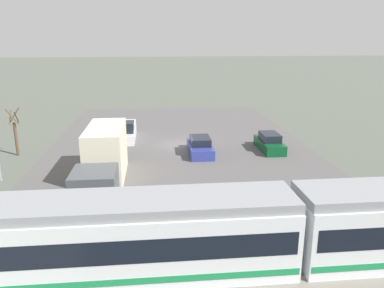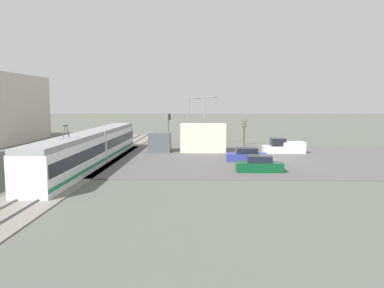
# 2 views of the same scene
# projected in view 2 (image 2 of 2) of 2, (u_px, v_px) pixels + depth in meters

# --- Properties ---
(ground_plane) EXTENTS (320.00, 320.00, 0.00)m
(ground_plane) POSITION_uv_depth(u_px,v_px,m) (270.00, 159.00, 42.50)
(ground_plane) COLOR #565B51
(road_surface) EXTENTS (23.17, 37.38, 0.08)m
(road_surface) POSITION_uv_depth(u_px,v_px,m) (270.00, 159.00, 42.50)
(road_surface) COLOR #565454
(road_surface) RESTS_ON ground
(rail_bed) EXTENTS (61.51, 4.40, 0.22)m
(rail_bed) POSITION_uv_depth(u_px,v_px,m) (103.00, 158.00, 43.09)
(rail_bed) COLOR gray
(rail_bed) RESTS_ON ground
(light_rail_tram) EXTENTS (29.83, 2.84, 4.52)m
(light_rail_tram) POSITION_uv_depth(u_px,v_px,m) (93.00, 148.00, 39.21)
(light_rail_tram) COLOR white
(light_rail_tram) RESTS_ON ground
(box_truck) EXTENTS (2.47, 9.82, 3.65)m
(box_truck) POSITION_uv_depth(u_px,v_px,m) (193.00, 139.00, 48.11)
(box_truck) COLOR #4C5156
(box_truck) RESTS_ON ground
(pickup_truck) EXTENTS (2.01, 5.21, 1.85)m
(pickup_truck) POSITION_uv_depth(u_px,v_px,m) (283.00, 147.00, 47.38)
(pickup_truck) COLOR silver
(pickup_truck) RESTS_ON ground
(sedan_car_0) EXTENTS (1.89, 4.43, 1.45)m
(sedan_car_0) POSITION_uv_depth(u_px,v_px,m) (247.00, 156.00, 40.91)
(sedan_car_0) COLOR navy
(sedan_car_0) RESTS_ON ground
(sedan_car_1) EXTENTS (1.71, 4.29, 1.50)m
(sedan_car_1) POSITION_uv_depth(u_px,v_px,m) (259.00, 165.00, 34.74)
(sedan_car_1) COLOR #0C4723
(sedan_car_1) RESTS_ON ground
(traffic_light_pole) EXTENTS (0.28, 0.47, 4.75)m
(traffic_light_pole) POSITION_uv_depth(u_px,v_px,m) (169.00, 125.00, 55.48)
(traffic_light_pole) COLOR #47474C
(traffic_light_pole) RESTS_ON ground
(street_tree) EXTENTS (0.97, 0.81, 4.05)m
(street_tree) POSITION_uv_depth(u_px,v_px,m) (244.00, 133.00, 55.99)
(street_tree) COLOR brown
(street_tree) RESTS_ON ground
(street_lamp_near_crossing) EXTENTS (0.36, 1.95, 7.20)m
(street_lamp_near_crossing) POSITION_uv_depth(u_px,v_px,m) (190.00, 117.00, 57.17)
(street_lamp_near_crossing) COLOR gray
(street_lamp_near_crossing) RESTS_ON ground
(street_lamp_mid_block) EXTENTS (0.36, 1.95, 7.34)m
(street_lamp_mid_block) POSITION_uv_depth(u_px,v_px,m) (206.00, 117.00, 55.10)
(street_lamp_mid_block) COLOR gray
(street_lamp_mid_block) RESTS_ON ground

